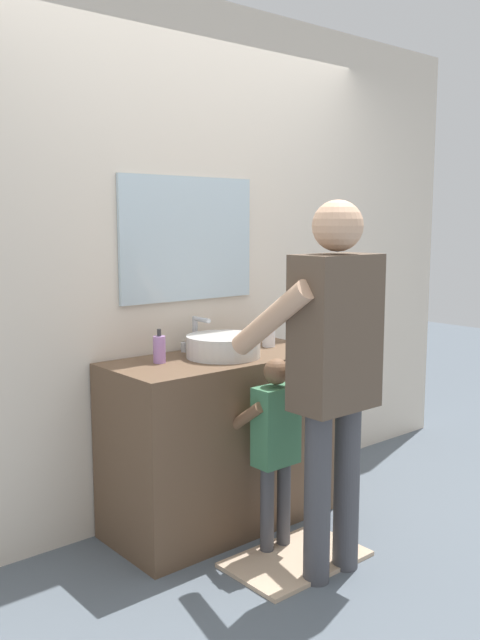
{
  "coord_description": "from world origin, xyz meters",
  "views": [
    {
      "loc": [
        -2.11,
        -2.34,
        1.56
      ],
      "look_at": [
        0.0,
        0.15,
        1.08
      ],
      "focal_mm": 38.25,
      "sensor_mm": 36.0,
      "label": 1
    }
  ],
  "objects_px": {
    "child_toddler": "(275,437)",
    "adult_parent": "(332,356)",
    "toothbrush_cup": "(269,337)",
    "soap_bottle": "(159,349)"
  },
  "relations": [
    {
      "from": "child_toddler",
      "to": "adult_parent",
      "type": "bearing_deg",
      "value": -82.73
    },
    {
      "from": "soap_bottle",
      "to": "toothbrush_cup",
      "type": "bearing_deg",
      "value": -1.86
    },
    {
      "from": "toothbrush_cup",
      "to": "child_toddler",
      "type": "height_order",
      "value": "toothbrush_cup"
    },
    {
      "from": "toothbrush_cup",
      "to": "adult_parent",
      "type": "distance_m",
      "value": 0.83
    },
    {
      "from": "adult_parent",
      "to": "toothbrush_cup",
      "type": "bearing_deg",
      "value": 66.35
    },
    {
      "from": "toothbrush_cup",
      "to": "child_toddler",
      "type": "bearing_deg",
      "value": -129.78
    },
    {
      "from": "adult_parent",
      "to": "soap_bottle",
      "type": "bearing_deg",
      "value": 114.89
    },
    {
      "from": "soap_bottle",
      "to": "child_toddler",
      "type": "height_order",
      "value": "soap_bottle"
    },
    {
      "from": "toothbrush_cup",
      "to": "soap_bottle",
      "type": "height_order",
      "value": "toothbrush_cup"
    },
    {
      "from": "child_toddler",
      "to": "adult_parent",
      "type": "xyz_separation_m",
      "value": [
        0.04,
        -0.31,
        0.43
      ]
    }
  ]
}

